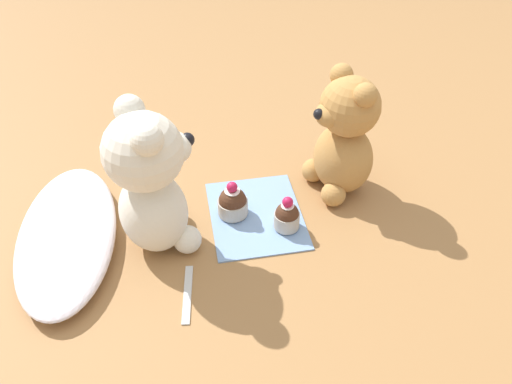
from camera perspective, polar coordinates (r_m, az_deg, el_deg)
ground_plane at (r=0.90m, az=0.00°, el=-2.70°), size 4.00×4.00×0.00m
knitted_placemat at (r=0.90m, az=0.00°, el=-2.56°), size 0.20×0.16×0.01m
tulle_cloth at (r=0.90m, az=-20.78°, el=-4.54°), size 0.36×0.16×0.04m
teddy_bear_cream at (r=0.79m, az=-11.93°, el=1.13°), size 0.15×0.15×0.26m
teddy_bear_tan at (r=0.91m, az=10.03°, el=6.11°), size 0.14×0.13×0.24m
cupcake_near_cream_bear at (r=0.88m, az=-2.68°, el=-1.22°), size 0.05×0.05×0.07m
cupcake_near_tan_bear at (r=0.86m, az=3.55°, el=-2.75°), size 0.04×0.04×0.07m
teaspoon at (r=0.79m, az=-7.84°, el=-11.41°), size 0.11×0.03×0.01m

